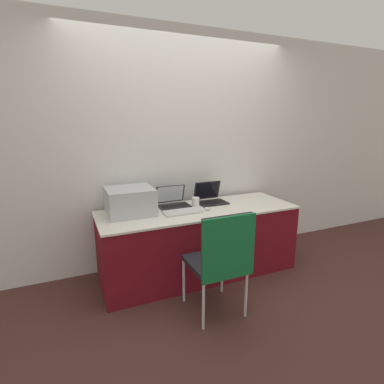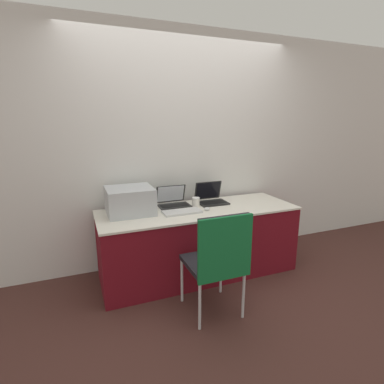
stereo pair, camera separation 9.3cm
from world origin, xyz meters
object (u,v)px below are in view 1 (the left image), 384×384
Objects in this scene: printer at (130,200)px; laptop_left at (173,202)px; external_keyboard at (182,212)px; mouse at (207,209)px; chair at (222,255)px; coffee_cup at (196,202)px; laptop_right at (210,198)px.

laptop_left is (0.48, 0.10, -0.09)m from printer.
external_keyboard is 0.26m from mouse.
external_keyboard is at bearing 174.02° from mouse.
chair is (-0.21, -0.69, -0.17)m from mouse.
laptop_left is at bearing 131.06° from mouse.
laptop_left is 3.41× the size of coffee_cup.
laptop_left reaches higher than chair.
mouse is at bearing -123.24° from laptop_right.
printer is at bearing 164.53° from mouse.
chair is (0.05, -0.72, -0.16)m from external_keyboard.
laptop_right is 0.82× the size of external_keyboard.
coffee_cup is at bearing -162.18° from laptop_right.
coffee_cup is (0.22, -0.11, 0.00)m from laptop_left.
laptop_right is 0.31m from mouse.
laptop_left is at bearing 93.18° from chair.
laptop_right is (0.91, 0.06, -0.09)m from printer.
mouse is 0.74m from chair.
external_keyboard is at bearing -89.50° from laptop_left.
coffee_cup is 0.92m from chair.
laptop_right reaches higher than coffee_cup.
printer reaches higher than mouse.
coffee_cup is (0.70, -0.01, -0.09)m from printer.
coffee_cup reaches higher than external_keyboard.
printer reaches higher than laptop_left.
external_keyboard is (0.48, -0.18, -0.13)m from printer.
mouse is (0.74, -0.21, -0.12)m from printer.
laptop_right is 3.27× the size of coffee_cup.
mouse is at bearing 73.22° from chair.
laptop_right is at bearing 17.82° from coffee_cup.
laptop_left is at bearing 153.37° from coffee_cup.
chair is (-0.17, -0.88, -0.20)m from coffee_cup.
laptop_left is at bearing 174.52° from laptop_right.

